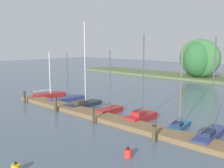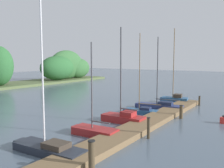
{
  "view_description": "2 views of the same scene",
  "coord_description": "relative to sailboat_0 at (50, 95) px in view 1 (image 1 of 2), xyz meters",
  "views": [
    {
      "loc": [
        14.99,
        -1.64,
        6.24
      ],
      "look_at": [
        -2.43,
        16.62,
        2.42
      ],
      "focal_mm": 43.33,
      "sensor_mm": 36.0,
      "label": 1
    },
    {
      "loc": [
        -12.96,
        6.26,
        4.69
      ],
      "look_at": [
        1.12,
        15.78,
        2.9
      ],
      "focal_mm": 39.02,
      "sensor_mm": 36.0,
      "label": 2
    }
  ],
  "objects": [
    {
      "name": "sailboat_0",
      "position": [
        0.0,
        0.0,
        0.0
      ],
      "size": [
        1.82,
        3.9,
        5.24
      ],
      "rotation": [
        0.0,
        0.0,
        1.44
      ],
      "color": "maroon",
      "rests_on": "ground"
    },
    {
      "name": "sailboat_6",
      "position": [
        19.35,
        -0.53,
        0.02
      ],
      "size": [
        1.51,
        4.52,
        6.63
      ],
      "rotation": [
        0.0,
        0.0,
        1.68
      ],
      "color": "navy",
      "rests_on": "ground"
    },
    {
      "name": "sailboat_5",
      "position": [
        16.76,
        0.03,
        -0.02
      ],
      "size": [
        1.46,
        3.23,
        6.76
      ],
      "rotation": [
        0.0,
        0.0,
        1.75
      ],
      "color": "#285684",
      "rests_on": "ground"
    },
    {
      "name": "sailboat_2",
      "position": [
        6.34,
        -0.19,
        0.02
      ],
      "size": [
        1.4,
        4.32,
        8.29
      ],
      "rotation": [
        0.0,
        0.0,
        1.62
      ],
      "color": "#232833",
      "rests_on": "ground"
    },
    {
      "name": "mooring_piling_2",
      "position": [
        11.19,
        -3.37,
        0.32
      ],
      "size": [
        0.2,
        0.2,
        1.27
      ],
      "color": "#3D3323",
      "rests_on": "ground"
    },
    {
      "name": "mooring_piling_3",
      "position": [
        16.96,
        -3.41,
        0.22
      ],
      "size": [
        0.3,
        0.3,
        1.07
      ],
      "color": "#4C3D28",
      "rests_on": "ground"
    },
    {
      "name": "mooring_piling_0",
      "position": [
        0.35,
        -3.35,
        0.27
      ],
      "size": [
        0.26,
        0.26,
        1.19
      ],
      "color": "#3D3323",
      "rests_on": "ground"
    },
    {
      "name": "dock_pier",
      "position": [
        11.47,
        -2.06,
        -0.15
      ],
      "size": [
        25.22,
        1.8,
        0.35
      ],
      "color": "brown",
      "rests_on": "ground"
    },
    {
      "name": "channel_buoy_0",
      "position": [
        14.45,
        -11.52,
        -0.13
      ],
      "size": [
        0.44,
        0.44,
        0.53
      ],
      "color": "gold",
      "rests_on": "ground"
    },
    {
      "name": "channel_buoy_1",
      "position": [
        17.3,
        -6.4,
        -0.09
      ],
      "size": [
        0.48,
        0.48,
        0.6
      ],
      "color": "red",
      "rests_on": "ground"
    },
    {
      "name": "sailboat_4",
      "position": [
        13.46,
        -0.18,
        0.08
      ],
      "size": [
        1.3,
        3.41,
        6.91
      ],
      "rotation": [
        0.0,
        0.0,
        1.61
      ],
      "color": "maroon",
      "rests_on": "ground"
    },
    {
      "name": "sailboat_1",
      "position": [
        2.94,
        0.26,
        -0.08
      ],
      "size": [
        1.35,
        4.49,
        5.25
      ],
      "rotation": [
        0.0,
        0.0,
        1.52
      ],
      "color": "navy",
      "rests_on": "ground"
    },
    {
      "name": "sailboat_3",
      "position": [
        9.9,
        -0.26,
        -0.02
      ],
      "size": [
        1.33,
        3.07,
        5.66
      ],
      "rotation": [
        0.0,
        0.0,
        1.64
      ],
      "color": "maroon",
      "rests_on": "ground"
    },
    {
      "name": "mooring_piling_1",
      "position": [
        5.96,
        -3.32,
        0.37
      ],
      "size": [
        0.31,
        0.31,
        1.38
      ],
      "color": "#4C3D28",
      "rests_on": "ground"
    }
  ]
}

